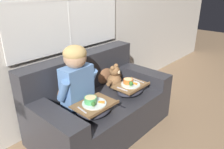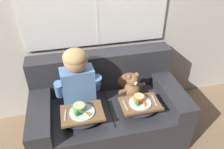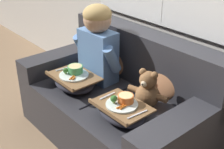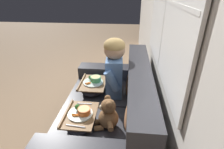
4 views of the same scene
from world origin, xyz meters
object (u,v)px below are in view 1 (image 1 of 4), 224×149
throw_pillow_behind_child (66,86)px  throw_pillow_behind_teddy (103,71)px  child_figure (76,74)px  lap_tray_child (94,108)px  couch (99,104)px  teddy_bear (115,78)px  lap_tray_teddy (130,89)px

throw_pillow_behind_child → throw_pillow_behind_teddy: 0.59m
throw_pillow_behind_teddy → child_figure: child_figure is taller
lap_tray_child → couch: bearing=39.8°
couch → lap_tray_child: (-0.30, -0.25, 0.18)m
teddy_bear → lap_tray_child: (-0.60, -0.25, -0.06)m
couch → throw_pillow_behind_child: (-0.30, 0.21, 0.28)m
teddy_bear → lap_tray_child: teddy_bear is taller
throw_pillow_behind_teddy → lap_tray_child: throw_pillow_behind_teddy is taller
lap_tray_child → lap_tray_teddy: size_ratio=1.03×
child_figure → teddy_bear: 0.64m
couch → child_figure: size_ratio=2.42×
couch → lap_tray_teddy: bearing=-40.0°
throw_pillow_behind_teddy → child_figure: 0.66m
couch → throw_pillow_behind_teddy: (0.30, 0.21, 0.28)m
couch → teddy_bear: (0.30, 0.01, 0.24)m
couch → lap_tray_teddy: size_ratio=4.05×
throw_pillow_behind_child → lap_tray_teddy: 0.75m
couch → lap_tray_child: size_ratio=3.95×
child_figure → lap_tray_teddy: size_ratio=1.68×
child_figure → throw_pillow_behind_child: bearing=90.0°
throw_pillow_behind_teddy → lap_tray_teddy: 0.47m
throw_pillow_behind_teddy → lap_tray_teddy: throw_pillow_behind_teddy is taller
couch → lap_tray_child: couch is taller
child_figure → lap_tray_child: child_figure is taller
child_figure → lap_tray_teddy: (0.59, -0.26, -0.30)m
child_figure → lap_tray_teddy: child_figure is taller
throw_pillow_behind_child → throw_pillow_behind_teddy: size_ratio=1.09×
throw_pillow_behind_child → couch: bearing=-35.2°
lap_tray_teddy → child_figure: bearing=156.5°
child_figure → lap_tray_child: size_ratio=1.63×
lap_tray_child → lap_tray_teddy: 0.59m
couch → throw_pillow_behind_teddy: couch is taller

